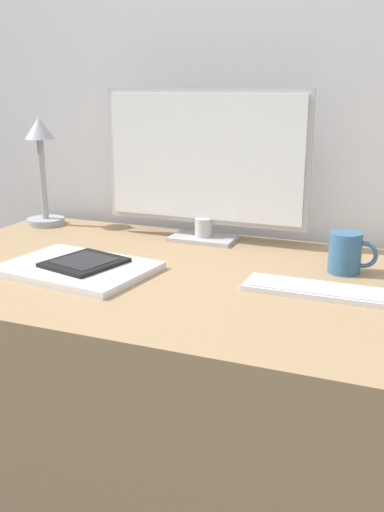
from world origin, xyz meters
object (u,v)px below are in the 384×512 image
at_px(monitor, 204,163).
at_px(desk_lamp, 42,163).
at_px(ereader, 84,262).
at_px(coffee_mug, 346,253).
at_px(laptop, 77,268).
at_px(keyboard, 320,290).

height_order(monitor, desk_lamp, monitor).
distance_m(ereader, desk_lamp, 0.55).
height_order(desk_lamp, coffee_mug, desk_lamp).
bearing_deg(coffee_mug, laptop, -158.67).
xyz_separation_m(laptop, ereader, (0.01, 0.01, 0.01)).
height_order(keyboard, ereader, ereader).
distance_m(monitor, keyboard, 0.53).
relative_size(keyboard, desk_lamp, 0.96).
height_order(monitor, ereader, monitor).
bearing_deg(ereader, laptop, -139.07).
bearing_deg(keyboard, monitor, 140.29).
xyz_separation_m(monitor, ereader, (-0.16, -0.37, -0.19)).
height_order(monitor, laptop, monitor).
relative_size(keyboard, laptop, 0.87).
relative_size(monitor, desk_lamp, 1.76).
height_order(ereader, coffee_mug, coffee_mug).
distance_m(keyboard, desk_lamp, 0.98).
height_order(monitor, coffee_mug, monitor).
bearing_deg(monitor, ereader, -113.47).
height_order(ereader, desk_lamp, desk_lamp).
xyz_separation_m(ereader, coffee_mug, (0.57, 0.22, 0.03)).
distance_m(monitor, laptop, 0.47).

